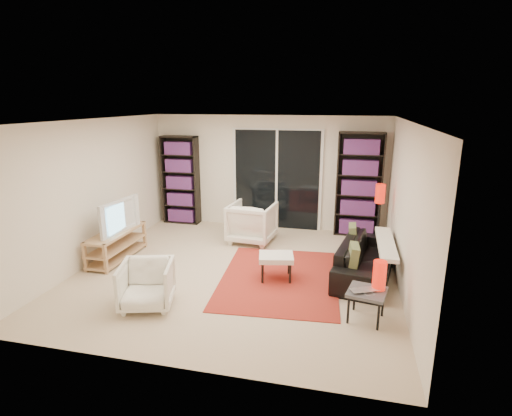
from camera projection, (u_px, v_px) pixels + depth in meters
The scene contains 20 objects.
floor at pixel (237, 271), 6.51m from camera, with size 5.00×5.00×0.00m, color beige.
wall_back at pixel (268, 172), 8.55m from camera, with size 5.00×0.02×2.40m, color white.
wall_front at pixel (165, 260), 3.85m from camera, with size 5.00×0.02×2.40m, color white.
wall_left at pixel (94, 191), 6.75m from camera, with size 0.02×5.00×2.40m, color white.
wall_right at pixel (406, 209), 5.65m from camera, with size 0.02×5.00×2.40m, color white.
ceiling at pixel (235, 121), 5.89m from camera, with size 5.00×5.00×0.02m, color white.
sliding_door at pixel (277, 180), 8.51m from camera, with size 1.92×0.08×2.16m.
bookshelf_left at pixel (181, 180), 8.88m from camera, with size 0.80×0.30×1.95m.
bookshelf_right at pixel (359, 185), 8.01m from camera, with size 0.90×0.30×2.10m.
tv_stand at pixel (117, 244), 6.96m from camera, with size 0.43×1.34×0.50m.
tv at pixel (115, 216), 6.82m from camera, with size 0.99×0.13×0.57m, color black.
rug at pixel (279, 278), 6.23m from camera, with size 1.78×2.40×0.01m, color #A52A1F.
sofa at pixel (366, 259), 6.28m from camera, with size 1.93×0.76×0.56m, color black.
armchair_back at pixel (252, 222), 7.78m from camera, with size 0.83×0.86×0.78m, color white.
armchair_front at pixel (147, 285), 5.32m from camera, with size 0.67×0.69×0.62m, color white.
ottoman at pixel (276, 258), 6.13m from camera, with size 0.60×0.52×0.40m.
side_table at pixel (367, 294), 4.97m from camera, with size 0.54×0.54×0.40m.
laptop at pixel (367, 292), 4.89m from camera, with size 0.35×0.23×0.03m, color silver.
table_lamp at pixel (379, 275), 4.96m from camera, with size 0.17×0.17×0.37m, color red.
floor_lamp at pixel (380, 201), 7.10m from camera, with size 0.19×0.19×1.27m.
Camera 1 is at (1.68, -5.79, 2.68)m, focal length 28.00 mm.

